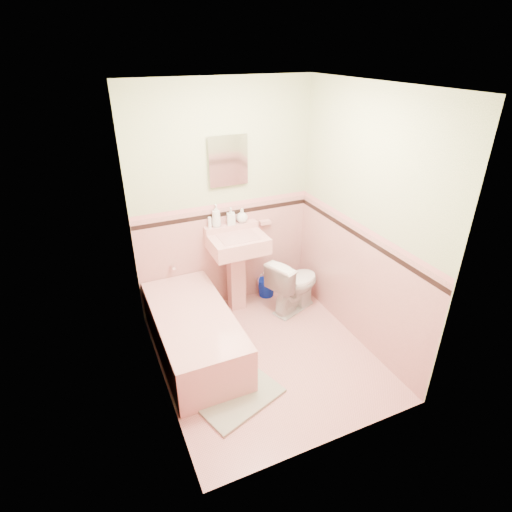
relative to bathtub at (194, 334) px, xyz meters
name	(u,v)px	position (x,y,z in m)	size (l,w,h in m)	color
floor	(266,355)	(0.63, -0.33, -0.23)	(2.20, 2.20, 0.00)	#DA928F
ceiling	(270,85)	(0.63, -0.33, 2.27)	(2.20, 2.20, 0.00)	white
wall_back	(224,202)	(0.63, 0.77, 1.02)	(2.50, 2.50, 0.00)	#F6EAC8
wall_front	(342,311)	(0.63, -1.43, 1.02)	(2.50, 2.50, 0.00)	#F6EAC8
wall_left	(150,265)	(-0.37, -0.33, 1.02)	(2.50, 2.50, 0.00)	#F6EAC8
wall_right	(363,224)	(1.63, -0.33, 1.02)	(2.50, 2.50, 0.00)	#F6EAC8
wainscot_back	(226,256)	(0.63, 0.76, 0.38)	(2.00, 2.00, 0.00)	#DD9894
wainscot_front	(332,385)	(0.63, -1.42, 0.38)	(2.00, 2.00, 0.00)	#DD9894
wainscot_left	(161,333)	(-0.36, -0.33, 0.38)	(2.20, 2.20, 0.00)	#DD9894
wainscot_right	(355,283)	(1.62, -0.33, 0.38)	(2.20, 2.20, 0.00)	#DD9894
accent_back	(225,214)	(0.63, 0.75, 0.90)	(2.00, 2.00, 0.00)	black
accent_front	(338,326)	(0.63, -1.41, 0.90)	(2.00, 2.00, 0.00)	black
accent_left	(155,279)	(-0.35, -0.33, 0.89)	(2.20, 2.20, 0.00)	black
accent_right	(360,237)	(1.61, -0.33, 0.89)	(2.20, 2.20, 0.00)	black
cap_back	(225,205)	(0.63, 0.75, 0.99)	(2.00, 2.00, 0.00)	#DA8487
cap_front	(340,313)	(0.63, -1.41, 0.99)	(2.00, 2.00, 0.00)	#DA8487
cap_left	(153,268)	(-0.35, -0.33, 1.00)	(2.20, 2.20, 0.00)	#DA8487
cap_right	(361,227)	(1.61, -0.33, 1.00)	(2.20, 2.20, 0.00)	#DA8487
bathtub	(194,334)	(0.00, 0.00, 0.00)	(0.70, 1.50, 0.45)	#D5928F
tub_faucet	(173,266)	(0.00, 0.72, 0.41)	(0.04, 0.04, 0.12)	silver
sink	(238,274)	(0.68, 0.53, 0.25)	(0.60, 0.49, 0.94)	#D5928F
sink_faucet	(232,230)	(0.68, 0.67, 0.72)	(0.02, 0.02, 0.10)	silver
medicine_cabinet	(228,161)	(0.68, 0.74, 1.47)	(0.36, 0.04, 0.45)	white
soap_dish	(265,222)	(1.10, 0.73, 0.72)	(0.12, 0.07, 0.04)	#D5928F
soap_bottle_left	(216,216)	(0.52, 0.71, 0.91)	(0.10, 0.10, 0.25)	#B2B2B2
soap_bottle_mid	(231,216)	(0.68, 0.71, 0.88)	(0.09, 0.09, 0.19)	#B2B2B2
soap_bottle_right	(242,215)	(0.81, 0.71, 0.86)	(0.13, 0.13, 0.16)	#B2B2B2
tube	(210,223)	(0.44, 0.71, 0.84)	(0.04, 0.04, 0.12)	white
toilet	(294,284)	(1.27, 0.29, 0.11)	(0.37, 0.65, 0.66)	white
bucket	(266,287)	(1.10, 0.67, -0.12)	(0.22, 0.22, 0.22)	#041A98
bath_mat	(238,397)	(0.17, -0.73, -0.21)	(0.72, 0.48, 0.03)	gray
shoe	(229,390)	(0.11, -0.66, -0.17)	(0.14, 0.07, 0.06)	#BF1E59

